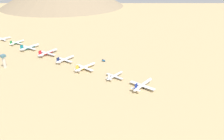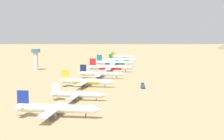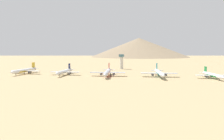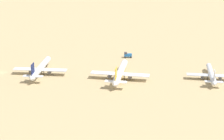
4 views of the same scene
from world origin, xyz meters
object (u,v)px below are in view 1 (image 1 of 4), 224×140
parked_jet_3 (65,59)px  parked_jet_5 (30,47)px  control_tower (4,60)px  parked_jet_7 (3,39)px  service_truck (103,60)px  parked_jet_4 (48,53)px  parked_jet_2 (85,67)px  parked_jet_6 (17,42)px  parked_jet_0 (143,85)px  parked_jet_1 (115,76)px

parked_jet_3 → parked_jet_5: size_ratio=0.90×
parked_jet_5 → control_tower: 88.27m
parked_jet_7 → service_truck: 253.83m
parked_jet_4 → parked_jet_5: 53.29m
parked_jet_5 → parked_jet_7: bearing=93.3°
parked_jet_2 → parked_jet_4: (0.67, 98.31, 0.28)m
parked_jet_6 → parked_jet_5: bearing=-91.1°
parked_jet_7 → control_tower: bearing=-114.8°
parked_jet_2 → service_truck: (42.24, 0.34, -2.07)m
parked_jet_7 → control_tower: control_tower is taller
parked_jet_6 → parked_jet_7: 48.25m
parked_jet_0 → control_tower: bearing=112.9°
parked_jet_0 → parked_jet_1: bearing=91.5°
service_truck → control_tower: control_tower is taller
parked_jet_0 → parked_jet_4: parked_jet_4 is taller
parked_jet_2 → parked_jet_6: 201.08m
parked_jet_5 → control_tower: size_ratio=2.11×
parked_jet_0 → parked_jet_3: parked_jet_0 is taller
parked_jet_0 → parked_jet_6: parked_jet_0 is taller
parked_jet_0 → parked_jet_6: (-11.39, 300.86, -0.88)m
parked_jet_0 → parked_jet_3: size_ratio=1.11×
parked_jet_3 → parked_jet_7: 199.38m
parked_jet_6 → service_truck: 205.72m
parked_jet_2 → service_truck: 42.29m
parked_jet_6 → control_tower: control_tower is taller
parked_jet_6 → service_truck: size_ratio=6.60×
parked_jet_3 → parked_jet_4: parked_jet_4 is taller
parked_jet_6 → parked_jet_3: bearing=-88.6°
parked_jet_1 → parked_jet_5: parked_jet_5 is taller
parked_jet_6 → service_truck: parked_jet_6 is taller
parked_jet_2 → parked_jet_7: bearing=92.2°
parked_jet_0 → service_truck: parked_jet_0 is taller
parked_jet_1 → control_tower: size_ratio=1.64×
parked_jet_0 → parked_jet_1: 46.27m
control_tower → parked_jet_4: bearing=-3.2°
parked_jet_0 → parked_jet_1: size_ratio=1.28×
parked_jet_0 → control_tower: (-85.48, 202.46, 7.96)m
parked_jet_5 → service_truck: bearing=-73.0°
parked_jet_1 → parked_jet_3: bearing=93.6°
parked_jet_1 → parked_jet_2: 54.06m
parked_jet_0 → parked_jet_3: bearing=92.9°
parked_jet_4 → control_tower: bearing=176.8°
parked_jet_5 → service_truck: 157.95m
parked_jet_1 → parked_jet_5: bearing=93.1°
parked_jet_6 → parked_jet_7: bearing=97.8°
parked_jet_0 → parked_jet_7: size_ratio=1.28×
parked_jet_2 → parked_jet_6: parked_jet_2 is taller
control_tower → parked_jet_2: bearing=-53.1°
parked_jet_2 → parked_jet_7: parked_jet_2 is taller
parked_jet_2 → parked_jet_3: size_ratio=1.05×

